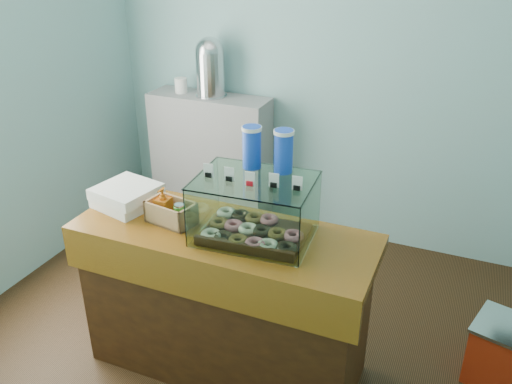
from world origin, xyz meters
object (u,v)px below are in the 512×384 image
at_px(display_case, 256,205).
at_px(coffee_urn, 210,66).
at_px(red_cooler, 511,357).
at_px(counter, 225,300).

relative_size(display_case, coffee_urn, 1.31).
bearing_deg(display_case, coffee_urn, 120.04).
bearing_deg(red_cooler, coffee_urn, 170.77).
bearing_deg(coffee_urn, counter, -60.92).
bearing_deg(red_cooler, display_case, -146.69).
relative_size(counter, coffee_urn, 3.44).
bearing_deg(red_cooler, counter, -146.87).
height_order(coffee_urn, red_cooler, coffee_urn).
distance_m(counter, display_case, 0.63).
distance_m(counter, red_cooler, 1.61).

